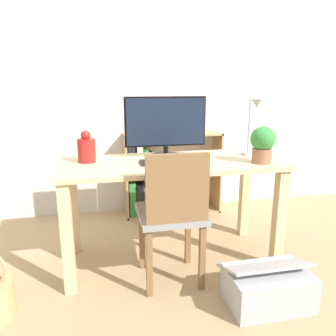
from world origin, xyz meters
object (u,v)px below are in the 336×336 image
object	(u,v)px
storage_box	(267,286)
keyboard	(170,162)
bookshelf	(155,181)
desk_lamp	(253,122)
monitor	(166,125)
chair	(173,212)
vase	(86,149)
potted_plant	(263,143)

from	to	relation	value
storage_box	keyboard	bearing A→B (deg)	128.47
bookshelf	desk_lamp	bearing A→B (deg)	-57.15
monitor	chair	bearing A→B (deg)	-96.55
vase	bookshelf	size ratio (longest dim) A/B	0.23
monitor	bookshelf	bearing A→B (deg)	86.43
keyboard	vase	xyz separation A→B (m)	(-0.54, 0.14, 0.08)
bookshelf	storage_box	xyz separation A→B (m)	(0.39, -1.50, -0.22)
monitor	bookshelf	distance (m)	0.97
chair	monitor	bearing A→B (deg)	89.38
keyboard	bookshelf	xyz separation A→B (m)	(0.06, 0.94, -0.40)
monitor	potted_plant	xyz separation A→B (m)	(0.58, -0.32, -0.10)
potted_plant	chair	bearing A→B (deg)	-168.33
keyboard	potted_plant	xyz separation A→B (m)	(0.60, -0.13, 0.12)
vase	storage_box	size ratio (longest dim) A/B	0.45
chair	desk_lamp	bearing A→B (deg)	32.64
monitor	desk_lamp	xyz separation A→B (m)	(0.60, -0.12, 0.02)
vase	keyboard	bearing A→B (deg)	-14.16
desk_lamp	storage_box	xyz separation A→B (m)	(-0.17, -0.64, -0.87)
desk_lamp	storage_box	world-z (taller)	desk_lamp
monitor	potted_plant	distance (m)	0.67
keyboard	potted_plant	bearing A→B (deg)	-12.13
vase	storage_box	xyz separation A→B (m)	(0.99, -0.70, -0.71)
keyboard	desk_lamp	size ratio (longest dim) A/B	0.95
desk_lamp	vase	bearing A→B (deg)	176.84
monitor	chair	distance (m)	0.66
desk_lamp	potted_plant	distance (m)	0.23
desk_lamp	potted_plant	world-z (taller)	desk_lamp
potted_plant	desk_lamp	bearing A→B (deg)	83.28
potted_plant	chair	distance (m)	0.75
keyboard	desk_lamp	xyz separation A→B (m)	(0.62, 0.07, 0.24)
monitor	keyboard	world-z (taller)	monitor
keyboard	desk_lamp	bearing A→B (deg)	6.59
desk_lamp	bookshelf	size ratio (longest dim) A/B	0.44
monitor	keyboard	bearing A→B (deg)	-94.33
potted_plant	monitor	bearing A→B (deg)	150.98
vase	storage_box	bearing A→B (deg)	-35.48
desk_lamp	keyboard	bearing A→B (deg)	-173.41
keyboard	chair	world-z (taller)	chair
keyboard	chair	distance (m)	0.36
potted_plant	storage_box	xyz separation A→B (m)	(-0.14, -0.44, -0.75)
keyboard	potted_plant	world-z (taller)	potted_plant
monitor	keyboard	size ratio (longest dim) A/B	1.50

